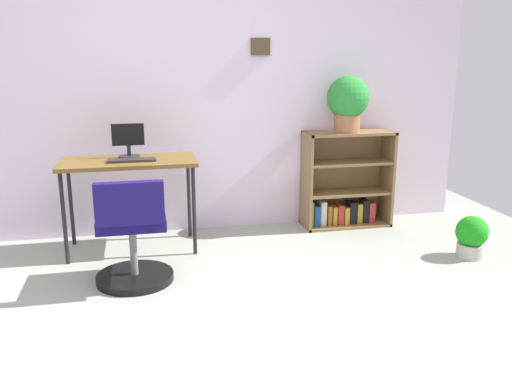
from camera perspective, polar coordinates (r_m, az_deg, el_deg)
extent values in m
plane|color=#9DA597|center=(2.85, -5.26, -17.37)|extent=(6.24, 6.24, 0.00)
cube|color=silver|center=(4.57, -9.04, 10.59)|extent=(5.20, 0.10, 2.40)
cube|color=#483924|center=(4.60, 0.49, 15.29)|extent=(0.16, 0.02, 0.14)
cube|color=brown|center=(4.18, -13.50, 3.16)|extent=(1.02, 0.51, 0.03)
cylinder|color=black|center=(4.10, -19.83, -2.73)|extent=(0.03, 0.03, 0.69)
cylinder|color=black|center=(4.08, -6.63, -2.04)|extent=(0.03, 0.03, 0.69)
cylinder|color=black|center=(4.51, -19.18, -1.15)|extent=(0.03, 0.03, 0.69)
cylinder|color=black|center=(4.48, -7.18, -0.51)|extent=(0.03, 0.03, 0.69)
cylinder|color=#262628|center=(4.29, -13.39, 3.73)|extent=(0.16, 0.16, 0.01)
cylinder|color=#262628|center=(4.28, -13.43, 4.36)|extent=(0.03, 0.03, 0.08)
cube|color=black|center=(4.25, -13.53, 6.00)|extent=(0.25, 0.02, 0.17)
cube|color=#2B2829|center=(4.11, -13.14, 3.33)|extent=(0.36, 0.11, 0.02)
cylinder|color=black|center=(3.77, -12.79, -8.87)|extent=(0.52, 0.52, 0.05)
cylinder|color=slate|center=(3.70, -12.97, -5.99)|extent=(0.05, 0.05, 0.35)
cube|color=#191158|center=(3.63, -13.16, -2.78)|extent=(0.44, 0.44, 0.08)
cube|color=#191158|center=(3.34, -13.37, -1.19)|extent=(0.42, 0.07, 0.27)
cube|color=olive|center=(4.67, 5.42, 1.14)|extent=(0.02, 0.30, 0.85)
cube|color=olive|center=(4.94, 13.79, 1.54)|extent=(0.02, 0.30, 0.85)
cube|color=olive|center=(4.72, 9.94, 6.23)|extent=(0.78, 0.30, 0.02)
cube|color=olive|center=(4.90, 9.52, -3.34)|extent=(0.78, 0.30, 0.02)
cube|color=olive|center=(4.92, 9.13, 1.71)|extent=(0.78, 0.02, 0.85)
cube|color=olive|center=(4.82, 9.66, -0.02)|extent=(0.73, 0.28, 0.02)
cube|color=olive|center=(4.76, 9.80, 3.14)|extent=(0.73, 0.28, 0.02)
cube|color=#B79323|center=(4.74, 5.83, -2.29)|extent=(0.04, 0.10, 0.22)
cube|color=#1E478C|center=(4.77, 6.41, -2.45)|extent=(0.06, 0.12, 0.18)
cube|color=beige|center=(4.78, 7.09, -2.22)|extent=(0.05, 0.11, 0.21)
cube|color=#99591E|center=(4.80, 7.72, -2.41)|extent=(0.04, 0.12, 0.17)
cube|color=#B79323|center=(4.82, 8.26, -2.43)|extent=(0.04, 0.11, 0.16)
cube|color=#B22D28|center=(4.84, 8.85, -2.32)|extent=(0.05, 0.13, 0.17)
cube|color=#B79323|center=(4.86, 9.49, -2.40)|extent=(0.04, 0.12, 0.15)
cube|color=black|center=(4.88, 10.16, -2.11)|extent=(0.07, 0.12, 0.20)
cube|color=#B79323|center=(4.91, 10.88, -2.18)|extent=(0.05, 0.10, 0.17)
cube|color=black|center=(4.92, 11.46, -1.94)|extent=(0.05, 0.11, 0.21)
cube|color=#B22D28|center=(4.95, 12.12, -2.05)|extent=(0.06, 0.10, 0.18)
cylinder|color=#9E6642|center=(4.67, 9.68, 7.26)|extent=(0.22, 0.22, 0.15)
sphere|color=#298B34|center=(4.65, 9.80, 9.95)|extent=(0.36, 0.36, 0.36)
cylinder|color=#B7B2A8|center=(4.39, 21.90, -5.79)|extent=(0.20, 0.20, 0.11)
sphere|color=#1A971A|center=(4.35, 22.08, -3.95)|extent=(0.24, 0.24, 0.24)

